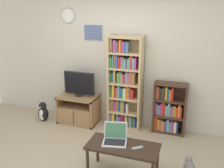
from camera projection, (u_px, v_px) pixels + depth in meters
wall_back at (118, 59)px, 5.06m from camera, size 5.96×0.09×2.60m
tv_stand at (78, 109)px, 5.31m from camera, size 0.78×0.52×0.57m
television at (79, 84)px, 5.16m from camera, size 0.63×0.18×0.49m
bookshelf_tall at (124, 84)px, 4.97m from camera, size 0.64×0.31×1.78m
bookshelf_short at (168, 109)px, 4.86m from camera, size 0.60×0.25×0.97m
coffee_table at (123, 149)px, 3.66m from camera, size 1.01×0.46×0.47m
laptop at (115, 137)px, 3.71m from camera, size 0.39×0.35×0.27m
remote_near_laptop at (138, 148)px, 3.55m from camera, size 0.15×0.14×0.02m
penguin_figurine at (43, 112)px, 5.39m from camera, size 0.22×0.20×0.41m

